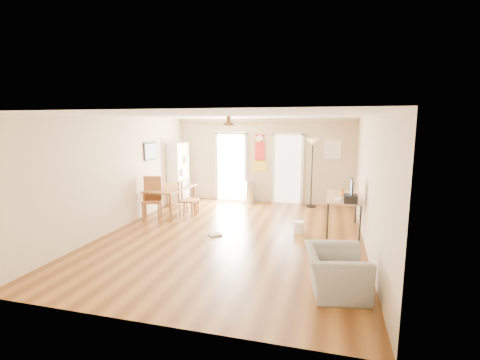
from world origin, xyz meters
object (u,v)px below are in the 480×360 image
(wastebasket_a, at_px, (299,227))
(dining_chair_right_a, at_px, (191,198))
(computer_desk, at_px, (343,214))
(armchair, at_px, (336,272))
(torchiere_lamp, at_px, (312,173))
(dining_chair_near, at_px, (152,199))
(printer, at_px, (351,199))
(trash_can, at_px, (250,192))
(dining_table, at_px, (171,201))
(bookshelf, at_px, (178,173))
(dining_chair_right_b, at_px, (188,199))

(wastebasket_a, bearing_deg, dining_chair_right_a, 163.88)
(computer_desk, bearing_deg, armchair, -93.31)
(wastebasket_a, xyz_separation_m, armchair, (0.77, -2.63, 0.18))
(dining_chair_right_a, distance_m, armchair, 5.13)
(armchair, bearing_deg, torchiere_lamp, -2.06)
(dining_chair_near, relative_size, printer, 3.40)
(computer_desk, xyz_separation_m, wastebasket_a, (-0.95, -0.47, -0.26))
(trash_can, bearing_deg, dining_chair_near, -128.43)
(dining_table, bearing_deg, wastebasket_a, -12.42)
(dining_table, xyz_separation_m, trash_can, (1.79, 1.88, -0.02))
(bookshelf, xyz_separation_m, dining_chair_right_b, (0.94, -1.46, -0.45))
(dining_table, distance_m, armchair, 5.49)
(dining_table, relative_size, dining_chair_near, 1.34)
(dining_table, relative_size, dining_chair_right_b, 1.55)
(torchiere_lamp, bearing_deg, printer, -70.52)
(dining_chair_right_b, distance_m, printer, 4.15)
(dining_chair_near, distance_m, armchair, 5.30)
(dining_chair_right_a, relative_size, printer, 2.88)
(dining_chair_right_b, distance_m, computer_desk, 3.94)
(dining_table, xyz_separation_m, dining_chair_near, (-0.21, -0.64, 0.18))
(trash_can, distance_m, torchiere_lamp, 1.97)
(dining_chair_near, xyz_separation_m, wastebasket_a, (3.74, -0.14, -0.41))
(computer_desk, bearing_deg, bookshelf, 160.89)
(computer_desk, relative_size, wastebasket_a, 5.46)
(dining_chair_right_a, bearing_deg, wastebasket_a, -111.64)
(dining_chair_near, bearing_deg, bookshelf, 75.83)
(computer_desk, bearing_deg, printer, -78.29)
(dining_chair_near, distance_m, computer_desk, 4.70)
(bookshelf, distance_m, trash_can, 2.32)
(dining_chair_right_a, relative_size, armchair, 0.95)
(dining_chair_right_b, relative_size, wastebasket_a, 3.49)
(dining_table, distance_m, torchiere_lamp, 4.12)
(dining_chair_right_a, xyz_separation_m, armchair, (3.75, -3.50, -0.15))
(printer, distance_m, wastebasket_a, 1.30)
(dining_chair_right_a, distance_m, computer_desk, 3.95)
(dining_chair_right_a, distance_m, printer, 4.18)
(dining_chair_right_b, relative_size, trash_can, 1.38)
(dining_chair_near, relative_size, armchair, 1.12)
(dining_chair_near, bearing_deg, dining_chair_right_a, 24.05)
(bookshelf, xyz_separation_m, torchiere_lamp, (4.04, 0.44, 0.08))
(trash_can, xyz_separation_m, armchair, (2.51, -5.30, -0.03))
(dining_chair_right_a, xyz_separation_m, trash_can, (1.24, 1.80, -0.12))
(dining_chair_right_a, distance_m, torchiere_lamp, 3.59)
(dining_table, height_order, printer, printer)
(dining_table, distance_m, wastebasket_a, 3.63)
(dining_chair_right_b, height_order, trash_can, dining_chair_right_b)
(torchiere_lamp, bearing_deg, trash_can, 178.03)
(dining_chair_right_a, bearing_deg, torchiere_lamp, -66.22)
(dining_chair_near, bearing_deg, torchiere_lamp, 13.03)
(trash_can, xyz_separation_m, torchiere_lamp, (1.85, -0.06, 0.67))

